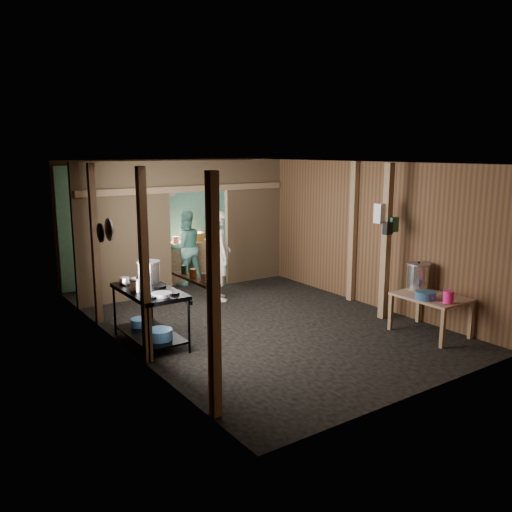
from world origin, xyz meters
TOP-DOWN VIEW (x-y plane):
  - floor at (0.00, 0.00)m, footprint 4.50×7.00m
  - ceiling at (0.00, 0.00)m, footprint 4.50×7.00m
  - wall_back at (0.00, 3.50)m, footprint 4.50×0.00m
  - wall_front at (0.00, -3.50)m, footprint 4.50×0.00m
  - wall_left at (-2.25, 0.00)m, footprint 0.00×7.00m
  - wall_right at (2.25, 0.00)m, footprint 0.00×7.00m
  - partition_left at (-1.32, 2.20)m, footprint 1.85×0.10m
  - partition_right at (1.57, 2.20)m, footprint 1.35×0.10m
  - partition_header at (0.25, 2.20)m, footprint 1.30×0.10m
  - turquoise_panel at (0.00, 3.44)m, footprint 4.40×0.06m
  - back_counter at (0.30, 2.95)m, footprint 1.20×0.50m
  - wall_clock at (0.25, 3.40)m, footprint 0.20×0.03m
  - post_left_a at (-2.18, -2.60)m, footprint 0.10×0.12m
  - post_left_b at (-2.18, -0.80)m, footprint 0.10×0.12m
  - post_left_c at (-2.18, 1.20)m, footprint 0.10×0.12m
  - post_right at (2.18, -0.20)m, footprint 0.10×0.12m
  - post_free at (1.85, -1.30)m, footprint 0.12×0.12m
  - cross_beam at (0.00, 2.15)m, footprint 4.40×0.12m
  - pan_lid_big at (-2.21, 0.40)m, footprint 0.03×0.34m
  - pan_lid_small at (-2.21, 0.80)m, footprint 0.03×0.30m
  - wall_shelf at (-2.15, -2.10)m, footprint 0.14×0.80m
  - jar_white at (-2.15, -2.35)m, footprint 0.07×0.07m
  - jar_yellow at (-2.15, -2.10)m, footprint 0.08×0.08m
  - jar_green at (-2.15, -1.88)m, footprint 0.06×0.06m
  - bag_white at (1.80, -1.22)m, footprint 0.22×0.15m
  - bag_green at (1.92, -1.36)m, footprint 0.16×0.12m
  - bag_black at (1.78, -1.38)m, footprint 0.14×0.10m
  - gas_range at (-1.88, -0.21)m, footprint 0.72×1.40m
  - prep_table at (1.83, -2.26)m, footprint 0.75×1.03m
  - stove_pot_large at (-1.71, 0.17)m, footprint 0.40×0.40m
  - stove_pot_med at (-2.05, -0.20)m, footprint 0.29×0.29m
  - stove_saucepan at (-2.05, 0.30)m, footprint 0.20×0.20m
  - frying_pan at (-1.88, -0.64)m, footprint 0.31×0.51m
  - blue_tub_front at (-1.88, -0.53)m, footprint 0.36×0.36m
  - blue_tub_back at (-1.88, 0.18)m, footprint 0.29×0.29m
  - stock_pot at (2.00, -1.87)m, footprint 0.40×0.40m
  - wash_basin at (1.61, -2.32)m, footprint 0.34×0.34m
  - pink_bucket at (1.71, -2.65)m, footprint 0.17×0.17m
  - knife at (1.72, -2.68)m, footprint 0.30×0.12m
  - yellow_tub at (0.60, 2.95)m, footprint 0.33×0.33m
  - red_cup at (0.09, 2.95)m, footprint 0.12×0.12m
  - cook at (0.17, 1.24)m, footprint 0.58×0.72m
  - worker_back at (0.15, 2.64)m, footprint 0.80×0.64m

SIDE VIEW (x-z plane):
  - floor at x=0.00m, z-range 0.00..0.00m
  - blue_tub_back at x=-1.88m, z-range 0.16..0.28m
  - blue_tub_front at x=-1.88m, z-range 0.16..0.31m
  - prep_table at x=1.83m, z-range 0.00..0.61m
  - gas_range at x=-1.88m, z-range 0.00..0.83m
  - back_counter at x=0.30m, z-range 0.00..0.85m
  - knife at x=1.72m, z-range 0.61..0.62m
  - wash_basin at x=1.61m, z-range 0.61..0.73m
  - pink_bucket at x=1.71m, z-range 0.61..0.79m
  - worker_back at x=0.15m, z-range 0.00..1.58m
  - stock_pot at x=2.00m, z-range 0.59..1.03m
  - cook at x=0.17m, z-range 0.00..1.70m
  - frying_pan at x=-1.88m, z-range 0.82..0.88m
  - stove_saucepan at x=-2.05m, z-range 0.83..0.92m
  - stove_pot_med at x=-2.05m, z-range 0.81..1.01m
  - red_cup at x=0.09m, z-range 0.85..0.99m
  - yellow_tub at x=0.60m, z-range 0.85..1.03m
  - stove_pot_large at x=-1.71m, z-range 0.81..1.15m
  - turquoise_panel at x=0.00m, z-range 0.00..2.50m
  - wall_back at x=0.00m, z-range 0.00..2.60m
  - wall_front at x=0.00m, z-range 0.00..2.60m
  - wall_left at x=-2.25m, z-range 0.00..2.60m
  - wall_right at x=2.25m, z-range 0.00..2.60m
  - partition_left at x=-1.32m, z-range 0.00..2.60m
  - partition_right at x=1.57m, z-range 0.00..2.60m
  - post_left_a at x=-2.18m, z-range 0.00..2.60m
  - post_left_b at x=-2.18m, z-range 0.00..2.60m
  - post_left_c at x=-2.18m, z-range 0.00..2.60m
  - post_right at x=2.18m, z-range 0.00..2.60m
  - post_free at x=1.85m, z-range 0.00..2.60m
  - wall_shelf at x=-2.15m, z-range 1.39..1.41m
  - jar_white at x=-2.15m, z-range 1.42..1.52m
  - jar_yellow at x=-2.15m, z-range 1.42..1.52m
  - jar_green at x=-2.15m, z-range 1.42..1.52m
  - pan_lid_small at x=-2.21m, z-range 1.40..1.70m
  - bag_black at x=1.78m, z-range 1.45..1.65m
  - bag_green at x=1.92m, z-range 1.48..1.72m
  - pan_lid_big at x=-2.21m, z-range 1.48..1.82m
  - bag_white at x=1.80m, z-range 1.62..1.94m
  - wall_clock at x=0.25m, z-range 1.80..2.00m
  - cross_beam at x=0.00m, z-range 1.99..2.11m
  - partition_header at x=0.25m, z-range 2.00..2.60m
  - ceiling at x=0.00m, z-range 2.60..2.60m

